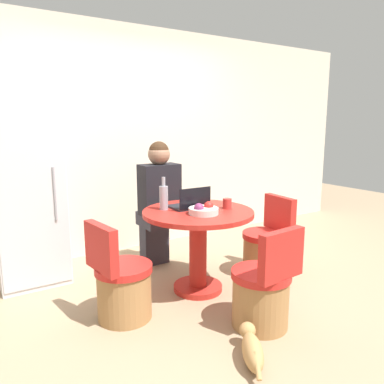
{
  "coord_description": "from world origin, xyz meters",
  "views": [
    {
      "loc": [
        -1.75,
        -2.52,
        1.52
      ],
      "look_at": [
        0.02,
        0.25,
        0.9
      ],
      "focal_mm": 35.0,
      "sensor_mm": 36.0,
      "label": 1
    }
  ],
  "objects_px": {
    "chair_near_camera": "(263,293)",
    "cat": "(252,349)",
    "bottle": "(164,197)",
    "laptop": "(190,204)",
    "chair_left_side": "(122,286)",
    "fruit_bowl": "(204,210)",
    "refrigerator": "(27,199)",
    "dining_table": "(198,234)",
    "chair_right_side": "(266,249)",
    "person_seated": "(158,198)"
  },
  "relations": [
    {
      "from": "laptop",
      "to": "cat",
      "type": "height_order",
      "value": "laptop"
    },
    {
      "from": "chair_near_camera",
      "to": "bottle",
      "type": "height_order",
      "value": "bottle"
    },
    {
      "from": "chair_left_side",
      "to": "person_seated",
      "type": "height_order",
      "value": "person_seated"
    },
    {
      "from": "dining_table",
      "to": "bottle",
      "type": "relative_size",
      "value": 3.35
    },
    {
      "from": "laptop",
      "to": "cat",
      "type": "relative_size",
      "value": 0.73
    },
    {
      "from": "chair_right_side",
      "to": "person_seated",
      "type": "bearing_deg",
      "value": -129.28
    },
    {
      "from": "fruit_bowl",
      "to": "bottle",
      "type": "distance_m",
      "value": 0.39
    },
    {
      "from": "chair_right_side",
      "to": "chair_near_camera",
      "type": "bearing_deg",
      "value": -40.62
    },
    {
      "from": "fruit_bowl",
      "to": "person_seated",
      "type": "bearing_deg",
      "value": 89.75
    },
    {
      "from": "refrigerator",
      "to": "fruit_bowl",
      "type": "xyz_separation_m",
      "value": [
        1.2,
        -1.21,
        -0.02
      ]
    },
    {
      "from": "person_seated",
      "to": "laptop",
      "type": "height_order",
      "value": "person_seated"
    },
    {
      "from": "chair_near_camera",
      "to": "chair_left_side",
      "type": "xyz_separation_m",
      "value": [
        -0.83,
        0.67,
        0.0
      ]
    },
    {
      "from": "refrigerator",
      "to": "cat",
      "type": "height_order",
      "value": "refrigerator"
    },
    {
      "from": "laptop",
      "to": "cat",
      "type": "bearing_deg",
      "value": 76.86
    },
    {
      "from": "refrigerator",
      "to": "laptop",
      "type": "bearing_deg",
      "value": -38.08
    },
    {
      "from": "dining_table",
      "to": "chair_right_side",
      "type": "height_order",
      "value": "chair_right_side"
    },
    {
      "from": "dining_table",
      "to": "chair_right_side",
      "type": "distance_m",
      "value": 0.83
    },
    {
      "from": "bottle",
      "to": "chair_near_camera",
      "type": "bearing_deg",
      "value": -72.86
    },
    {
      "from": "bottle",
      "to": "chair_left_side",
      "type": "bearing_deg",
      "value": -151.14
    },
    {
      "from": "person_seated",
      "to": "laptop",
      "type": "distance_m",
      "value": 0.59
    },
    {
      "from": "cat",
      "to": "chair_right_side",
      "type": "bearing_deg",
      "value": -15.3
    },
    {
      "from": "person_seated",
      "to": "bottle",
      "type": "distance_m",
      "value": 0.57
    },
    {
      "from": "laptop",
      "to": "chair_near_camera",
      "type": "bearing_deg",
      "value": 94.5
    },
    {
      "from": "laptop",
      "to": "cat",
      "type": "distance_m",
      "value": 1.39
    },
    {
      "from": "person_seated",
      "to": "chair_left_side",
      "type": "bearing_deg",
      "value": 47.58
    },
    {
      "from": "fruit_bowl",
      "to": "bottle",
      "type": "relative_size",
      "value": 0.86
    },
    {
      "from": "laptop",
      "to": "fruit_bowl",
      "type": "xyz_separation_m",
      "value": [
        -0.02,
        -0.25,
        -0.0
      ]
    },
    {
      "from": "laptop",
      "to": "fruit_bowl",
      "type": "relative_size",
      "value": 1.26
    },
    {
      "from": "chair_left_side",
      "to": "person_seated",
      "type": "distance_m",
      "value": 1.2
    },
    {
      "from": "chair_left_side",
      "to": "chair_right_side",
      "type": "bearing_deg",
      "value": -95.97
    },
    {
      "from": "chair_right_side",
      "to": "fruit_bowl",
      "type": "distance_m",
      "value": 0.97
    },
    {
      "from": "dining_table",
      "to": "chair_left_side",
      "type": "xyz_separation_m",
      "value": [
        -0.77,
        -0.1,
        -0.27
      ]
    },
    {
      "from": "chair_near_camera",
      "to": "cat",
      "type": "distance_m",
      "value": 0.48
    },
    {
      "from": "chair_left_side",
      "to": "fruit_bowl",
      "type": "bearing_deg",
      "value": -100.01
    },
    {
      "from": "chair_left_side",
      "to": "laptop",
      "type": "height_order",
      "value": "laptop"
    },
    {
      "from": "chair_right_side",
      "to": "fruit_bowl",
      "type": "height_order",
      "value": "fruit_bowl"
    },
    {
      "from": "refrigerator",
      "to": "laptop",
      "type": "relative_size",
      "value": 5.02
    },
    {
      "from": "dining_table",
      "to": "chair_left_side",
      "type": "distance_m",
      "value": 0.83
    },
    {
      "from": "dining_table",
      "to": "chair_right_side",
      "type": "bearing_deg",
      "value": -4.32
    },
    {
      "from": "chair_near_camera",
      "to": "laptop",
      "type": "xyz_separation_m",
      "value": [
        -0.07,
        0.9,
        0.52
      ]
    },
    {
      "from": "chair_right_side",
      "to": "chair_left_side",
      "type": "height_order",
      "value": "same"
    },
    {
      "from": "fruit_bowl",
      "to": "chair_near_camera",
      "type": "bearing_deg",
      "value": -81.72
    },
    {
      "from": "cat",
      "to": "refrigerator",
      "type": "bearing_deg",
      "value": 55.36
    },
    {
      "from": "chair_near_camera",
      "to": "chair_left_side",
      "type": "height_order",
      "value": "same"
    },
    {
      "from": "cat",
      "to": "chair_left_side",
      "type": "bearing_deg",
      "value": 58.6
    },
    {
      "from": "chair_right_side",
      "to": "person_seated",
      "type": "height_order",
      "value": "person_seated"
    },
    {
      "from": "refrigerator",
      "to": "laptop",
      "type": "distance_m",
      "value": 1.55
    },
    {
      "from": "chair_right_side",
      "to": "laptop",
      "type": "relative_size",
      "value": 2.45
    },
    {
      "from": "chair_right_side",
      "to": "cat",
      "type": "distance_m",
      "value": 1.47
    },
    {
      "from": "dining_table",
      "to": "laptop",
      "type": "relative_size",
      "value": 3.07
    }
  ]
}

